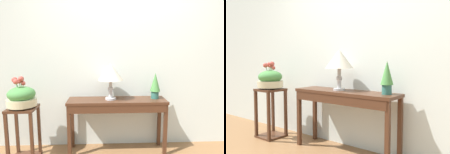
% 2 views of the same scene
% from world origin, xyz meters
% --- Properties ---
extents(back_wall_with_art, '(9.00, 0.10, 2.80)m').
position_xyz_m(back_wall_with_art, '(0.00, 1.48, 1.40)').
color(back_wall_with_art, silver).
rests_on(back_wall_with_art, ground).
extents(console_table, '(1.30, 0.36, 0.73)m').
position_xyz_m(console_table, '(-0.13, 1.19, 0.62)').
color(console_table, '#472819').
rests_on(console_table, ground).
extents(table_lamp, '(0.33, 0.33, 0.48)m').
position_xyz_m(table_lamp, '(-0.21, 1.21, 1.09)').
color(table_lamp, '#B7B7BC').
rests_on(table_lamp, console_table).
extents(potted_plant_on_console, '(0.13, 0.13, 0.35)m').
position_xyz_m(potted_plant_on_console, '(0.39, 1.24, 0.92)').
color(potted_plant_on_console, '#2D665B').
rests_on(potted_plant_on_console, console_table).
extents(pedestal_stand_left, '(0.33, 0.33, 0.69)m').
position_xyz_m(pedestal_stand_left, '(-1.30, 1.05, 0.34)').
color(pedestal_stand_left, '#472819').
rests_on(pedestal_stand_left, ground).
extents(planter_bowl_wide, '(0.35, 0.35, 0.38)m').
position_xyz_m(planter_bowl_wide, '(-1.30, 1.05, 0.82)').
color(planter_bowl_wide, beige).
rests_on(planter_bowl_wide, pedestal_stand_left).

